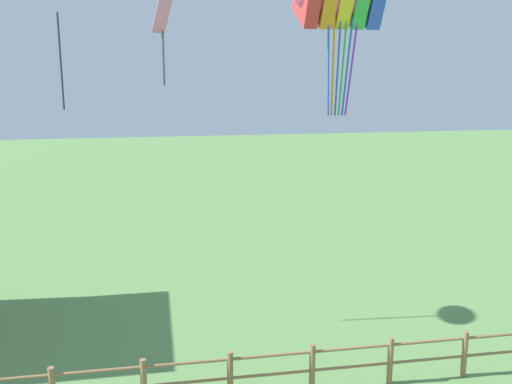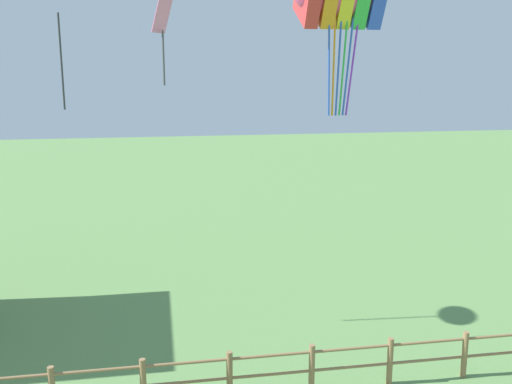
% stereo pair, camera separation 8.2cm
% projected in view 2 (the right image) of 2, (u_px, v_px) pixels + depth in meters
% --- Properties ---
extents(wooden_fence, '(20.94, 0.14, 1.16)m').
position_uv_depth(wooden_fence, '(271.00, 369.00, 12.84)').
color(wooden_fence, olive).
rests_on(wooden_fence, ground_plane).
extents(kite_pink_diamond, '(0.53, 0.64, 1.99)m').
position_uv_depth(kite_pink_diamond, '(162.00, 26.00, 13.23)').
color(kite_pink_diamond, pink).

